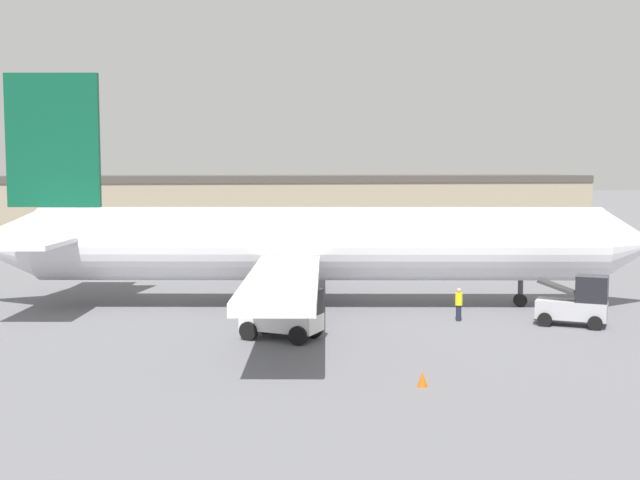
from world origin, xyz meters
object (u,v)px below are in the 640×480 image
Objects in this scene: baggage_tug at (288,316)px; belt_loader_truck at (578,303)px; airplane at (302,244)px; ground_crew_worker at (459,303)px; safety_cone_near at (423,379)px.

belt_loader_truck is (14.08, 0.90, 0.07)m from baggage_tug.
airplane is 9.26m from ground_crew_worker.
belt_loader_truck reaches higher than safety_cone_near.
baggage_tug reaches higher than ground_crew_worker.
airplane is 17.05m from safety_cone_near.
safety_cone_near is (3.73, -8.30, -0.78)m from baggage_tug.
airplane reaches higher than baggage_tug.
baggage_tug is (-1.75, -8.33, -2.38)m from airplane.
airplane is 10.77× the size of belt_loader_truck.
belt_loader_truck reaches higher than baggage_tug.
belt_loader_truck is at bearing -21.72° from airplane.
airplane is at bearing 110.96° from baggage_tug.
airplane is 10.12× the size of baggage_tug.
ground_crew_worker is 5.62m from belt_loader_truck.
ground_crew_worker is 0.44× the size of baggage_tug.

